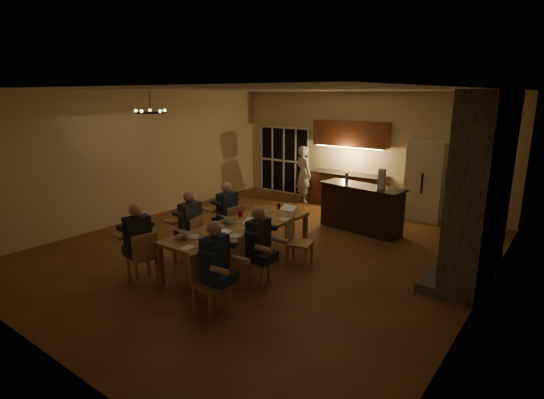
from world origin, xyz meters
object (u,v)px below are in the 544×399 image
at_px(mug_mid, 263,216).
at_px(standing_person, 304,174).
at_px(chair_left_far, 230,225).
at_px(bar_island, 361,208).
at_px(bar_bottle, 347,177).
at_px(laptop_e, 264,206).
at_px(redcup_near, 201,246).
at_px(person_left_far, 227,214).
at_px(redcup_mid, 240,214).
at_px(person_left_near, 138,243).
at_px(person_right_near, 215,266).
at_px(chair_left_mid, 187,239).
at_px(mug_front, 222,228).
at_px(chair_right_mid, 255,260).
at_px(laptop_b, 217,235).
at_px(plate_far, 285,219).
at_px(bar_blender, 382,179).
at_px(chair_left_near, 142,256).
at_px(laptop_d, 249,224).
at_px(chair_right_far, 300,242).
at_px(can_silver, 216,233).
at_px(person_right_mid, 258,246).
at_px(dining_table, 241,245).
at_px(plate_near, 233,236).
at_px(chair_right_near, 211,284).
at_px(mug_back, 256,210).
at_px(can_cola, 279,206).
at_px(plate_left, 193,236).
at_px(laptop_a, 189,231).
at_px(chandelier, 151,113).
at_px(laptop_c, 231,217).
at_px(refrigerator, 426,181).
at_px(person_left_mid, 191,226).

bearing_deg(mug_mid, standing_person, 112.19).
bearing_deg(chair_left_far, bar_island, 154.52).
xyz_separation_m(chair_left_far, bar_bottle, (1.28, 2.73, 0.76)).
height_order(laptop_e, redcup_near, laptop_e).
relative_size(person_left_far, redcup_mid, 11.50).
relative_size(person_left_near, person_right_near, 1.00).
bearing_deg(chair_left_mid, mug_front, 78.72).
bearing_deg(chair_right_mid, laptop_b, 101.10).
distance_m(plate_far, bar_blender, 2.58).
bearing_deg(chair_left_near, laptop_d, 157.89).
height_order(chair_right_far, redcup_near, chair_right_far).
xyz_separation_m(chair_right_mid, can_silver, (-0.76, -0.14, 0.37)).
height_order(chair_right_mid, person_right_mid, person_right_mid).
height_order(laptop_d, can_silver, laptop_d).
xyz_separation_m(dining_table, person_left_near, (-0.89, -1.61, 0.31)).
bearing_deg(person_left_far, bar_bottle, 157.10).
relative_size(bar_island, laptop_b, 6.22).
bearing_deg(chair_right_mid, plate_near, 67.59).
bearing_deg(chair_left_far, mug_mid, 99.36).
bearing_deg(chair_right_near, mug_front, 42.51).
bearing_deg(person_left_far, redcup_mid, 77.24).
height_order(dining_table, laptop_b, laptop_b).
relative_size(mug_back, can_silver, 0.83).
distance_m(dining_table, mug_mid, 0.76).
height_order(can_cola, plate_left, can_cola).
distance_m(person_right_mid, plate_near, 0.55).
bearing_deg(laptop_a, bar_bottle, -76.98).
height_order(chair_left_mid, laptop_e, laptop_e).
relative_size(chandelier, laptop_e, 2.02).
bearing_deg(person_right_near, chair_right_near, 169.93).
relative_size(chair_right_near, redcup_mid, 7.42).
relative_size(laptop_c, redcup_mid, 2.67).
relative_size(refrigerator, chair_right_near, 2.25).
distance_m(chair_left_far, person_left_far, 0.25).
xyz_separation_m(chair_right_mid, standing_person, (-2.41, 5.24, 0.39)).
bearing_deg(plate_near, person_left_near, -138.16).
xyz_separation_m(chair_right_far, person_left_near, (-1.82, -2.21, 0.24)).
distance_m(chair_left_mid, bar_bottle, 4.17).
bearing_deg(can_silver, chair_left_far, 123.41).
height_order(refrigerator, chair_right_mid, refrigerator).
height_order(person_right_near, mug_back, person_right_near).
xyz_separation_m(chair_right_far, laptop_c, (-1.20, -0.56, 0.42)).
bearing_deg(laptop_a, can_cola, -71.14).
distance_m(refrigerator, bar_island, 2.07).
distance_m(chair_left_far, laptop_c, 0.90).
bearing_deg(bar_blender, person_left_mid, -128.27).
bearing_deg(redcup_mid, chair_left_mid, -117.58).
height_order(chair_right_mid, plate_far, chair_right_mid).
bearing_deg(chair_left_near, chair_left_mid, -163.69).
bearing_deg(person_left_far, redcup_near, 34.60).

